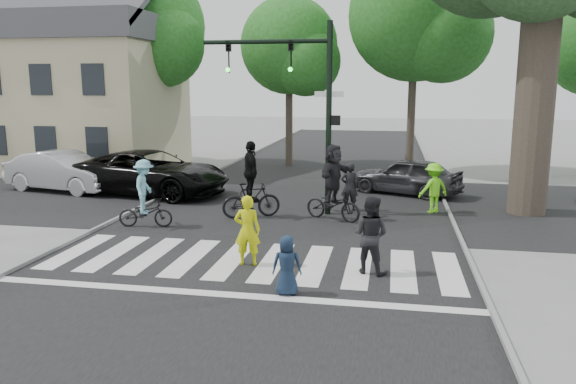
# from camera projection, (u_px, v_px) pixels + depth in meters

# --- Properties ---
(ground) EXTENTS (120.00, 120.00, 0.00)m
(ground) POSITION_uv_depth(u_px,v_px,m) (241.00, 275.00, 12.25)
(ground) COLOR gray
(ground) RESTS_ON ground
(road_stem) EXTENTS (10.00, 70.00, 0.01)m
(road_stem) POSITION_uv_depth(u_px,v_px,m) (284.00, 221.00, 17.08)
(road_stem) COLOR black
(road_stem) RESTS_ON ground
(road_cross) EXTENTS (70.00, 10.00, 0.01)m
(road_cross) POSITION_uv_depth(u_px,v_px,m) (300.00, 201.00, 19.98)
(road_cross) COLOR black
(road_cross) RESTS_ON ground
(curb_left) EXTENTS (0.10, 70.00, 0.10)m
(curb_left) POSITION_uv_depth(u_px,v_px,m) (129.00, 213.00, 17.98)
(curb_left) COLOR gray
(curb_left) RESTS_ON ground
(curb_right) EXTENTS (0.10, 70.00, 0.10)m
(curb_right) POSITION_uv_depth(u_px,v_px,m) (456.00, 227.00, 16.17)
(curb_right) COLOR gray
(curb_right) RESTS_ON ground
(crosswalk) EXTENTS (10.00, 3.85, 0.01)m
(crosswalk) POSITION_uv_depth(u_px,v_px,m) (248.00, 265.00, 12.89)
(crosswalk) COLOR silver
(crosswalk) RESTS_ON ground
(traffic_signal) EXTENTS (4.45, 0.29, 6.00)m
(traffic_signal) POSITION_uv_depth(u_px,v_px,m) (302.00, 91.00, 17.44)
(traffic_signal) COLOR black
(traffic_signal) RESTS_ON ground
(bg_tree_0) EXTENTS (5.46, 5.20, 8.97)m
(bg_tree_0) POSITION_uv_depth(u_px,v_px,m) (63.00, 44.00, 29.01)
(bg_tree_0) COLOR brown
(bg_tree_0) RESTS_ON ground
(bg_tree_1) EXTENTS (6.09, 5.80, 9.80)m
(bg_tree_1) POSITION_uv_depth(u_px,v_px,m) (150.00, 32.00, 27.51)
(bg_tree_1) COLOR brown
(bg_tree_1) RESTS_ON ground
(bg_tree_2) EXTENTS (5.04, 4.80, 8.40)m
(bg_tree_2) POSITION_uv_depth(u_px,v_px,m) (293.00, 50.00, 27.53)
(bg_tree_2) COLOR brown
(bg_tree_2) RESTS_ON ground
(bg_tree_3) EXTENTS (6.30, 6.00, 10.20)m
(bg_tree_3) POSITION_uv_depth(u_px,v_px,m) (422.00, 19.00, 24.92)
(bg_tree_3) COLOR brown
(bg_tree_3) RESTS_ON ground
(house) EXTENTS (8.40, 8.10, 8.82)m
(house) POSITION_uv_depth(u_px,v_px,m) (86.00, 91.00, 27.09)
(house) COLOR #C4B895
(house) RESTS_ON ground
(pedestrian_woman) EXTENTS (0.64, 0.46, 1.64)m
(pedestrian_woman) POSITION_uv_depth(u_px,v_px,m) (247.00, 230.00, 12.79)
(pedestrian_woman) COLOR #CED60C
(pedestrian_woman) RESTS_ON ground
(pedestrian_child) EXTENTS (0.64, 0.46, 1.20)m
(pedestrian_child) POSITION_uv_depth(u_px,v_px,m) (287.00, 265.00, 11.01)
(pedestrian_child) COLOR #18273F
(pedestrian_child) RESTS_ON ground
(pedestrian_adult) EXTENTS (1.02, 0.91, 1.73)m
(pedestrian_adult) POSITION_uv_depth(u_px,v_px,m) (370.00, 235.00, 12.24)
(pedestrian_adult) COLOR black
(pedestrian_adult) RESTS_ON ground
(cyclist_left) EXTENTS (1.63, 1.10, 1.98)m
(cyclist_left) POSITION_uv_depth(u_px,v_px,m) (145.00, 198.00, 16.24)
(cyclist_left) COLOR black
(cyclist_left) RESTS_ON ground
(cyclist_mid) EXTENTS (1.87, 1.28, 2.40)m
(cyclist_mid) POSITION_uv_depth(u_px,v_px,m) (251.00, 186.00, 17.39)
(cyclist_mid) COLOR black
(cyclist_mid) RESTS_ON ground
(cyclist_right) EXTENTS (1.95, 1.79, 2.34)m
(cyclist_right) POSITION_uv_depth(u_px,v_px,m) (333.00, 187.00, 17.03)
(cyclist_right) COLOR black
(cyclist_right) RESTS_ON ground
(car_suv) EXTENTS (6.37, 3.75, 1.66)m
(car_suv) POSITION_uv_depth(u_px,v_px,m) (151.00, 173.00, 21.11)
(car_suv) COLOR black
(car_suv) RESTS_ON ground
(car_silver) EXTENTS (4.97, 2.58, 1.56)m
(car_silver) POSITION_uv_depth(u_px,v_px,m) (63.00, 171.00, 21.82)
(car_silver) COLOR silver
(car_silver) RESTS_ON ground
(car_grey) EXTENTS (4.43, 3.14, 1.40)m
(car_grey) POSITION_uv_depth(u_px,v_px,m) (406.00, 176.00, 21.20)
(car_grey) COLOR #2E2D31
(car_grey) RESTS_ON ground
(bystander_hivis) EXTENTS (1.21, 1.06, 1.62)m
(bystander_hivis) POSITION_uv_depth(u_px,v_px,m) (433.00, 188.00, 18.09)
(bystander_hivis) COLOR #73F41C
(bystander_hivis) RESTS_ON ground
(bystander_dark) EXTENTS (0.65, 0.50, 1.59)m
(bystander_dark) POSITION_uv_depth(u_px,v_px,m) (349.00, 187.00, 18.42)
(bystander_dark) COLOR black
(bystander_dark) RESTS_ON ground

